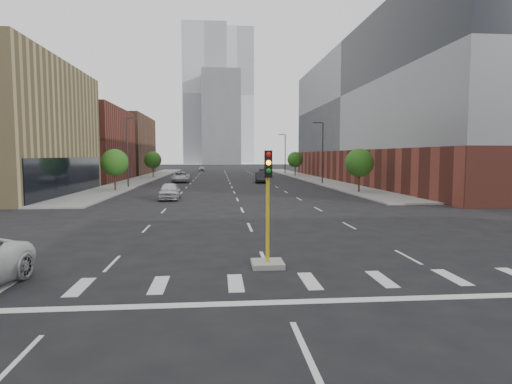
{
  "coord_description": "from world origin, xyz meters",
  "views": [
    {
      "loc": [
        -1.86,
        -6.85,
        4.21
      ],
      "look_at": [
        -0.07,
        13.09,
        2.5
      ],
      "focal_mm": 30.0,
      "sensor_mm": 36.0,
      "label": 1
    }
  ],
  "objects": [
    {
      "name": "streetlight_left",
      "position": [
        -13.41,
        50.0,
        5.01
      ],
      "size": [
        1.6,
        0.22,
        9.07
      ],
      "color": "#2D2D30",
      "rests_on": "ground"
    },
    {
      "name": "sidewalk_right_far",
      "position": [
        15.0,
        74.0,
        0.07
      ],
      "size": [
        5.0,
        92.0,
        0.15
      ],
      "primitive_type": "cube",
      "color": "gray",
      "rests_on": "ground"
    },
    {
      "name": "car_near_left",
      "position": [
        -6.5,
        34.59,
        0.81
      ],
      "size": [
        2.06,
        4.82,
        1.62
      ],
      "primitive_type": "imported",
      "rotation": [
        0.0,
        0.0,
        0.03
      ],
      "color": "silver",
      "rests_on": "ground"
    },
    {
      "name": "tree_left_near",
      "position": [
        -14.0,
        45.0,
        3.39
      ],
      "size": [
        3.2,
        3.2,
        4.85
      ],
      "color": "#382619",
      "rests_on": "ground"
    },
    {
      "name": "tower_right",
      "position": [
        10.0,
        260.0,
        40.0
      ],
      "size": [
        20.0,
        20.0,
        80.0
      ],
      "primitive_type": "cube",
      "color": "#B2B7BC",
      "rests_on": "ground"
    },
    {
      "name": "sidewalk_left_far",
      "position": [
        -15.0,
        74.0,
        0.07
      ],
      "size": [
        5.0,
        92.0,
        0.15
      ],
      "primitive_type": "cube",
      "color": "gray",
      "rests_on": "ground"
    },
    {
      "name": "streetlight_right_a",
      "position": [
        13.41,
        55.0,
        5.01
      ],
      "size": [
        1.6,
        0.22,
        9.07
      ],
      "color": "#2D2D30",
      "rests_on": "ground"
    },
    {
      "name": "building_left_far_b",
      "position": [
        -27.5,
        92.0,
        6.5
      ],
      "size": [
        20.0,
        24.0,
        13.0
      ],
      "primitive_type": "cube",
      "color": "brown",
      "rests_on": "ground"
    },
    {
      "name": "car_distant",
      "position": [
        -6.18,
        109.89,
        0.67
      ],
      "size": [
        1.79,
        4.03,
        1.35
      ],
      "primitive_type": "imported",
      "rotation": [
        0.0,
        0.0,
        0.05
      ],
      "color": "#A8A8AC",
      "rests_on": "ground"
    },
    {
      "name": "building_right_main",
      "position": [
        29.5,
        60.0,
        11.0
      ],
      "size": [
        24.0,
        70.0,
        22.0
      ],
      "color": "brown",
      "rests_on": "ground"
    },
    {
      "name": "car_far_left",
      "position": [
        -7.67,
        61.45,
        0.82
      ],
      "size": [
        2.95,
        6.01,
        1.64
      ],
      "primitive_type": "imported",
      "rotation": [
        0.0,
        0.0,
        0.04
      ],
      "color": "#BBBBBB",
      "rests_on": "ground"
    },
    {
      "name": "car_deep_right",
      "position": [
        7.14,
        76.2,
        0.84
      ],
      "size": [
        2.53,
        5.86,
        1.68
      ],
      "primitive_type": "imported",
      "rotation": [
        0.0,
        0.0,
        -0.03
      ],
      "color": "black",
      "rests_on": "ground"
    },
    {
      "name": "tower_left",
      "position": [
        -8.0,
        220.0,
        35.0
      ],
      "size": [
        22.0,
        22.0,
        70.0
      ],
      "primitive_type": "cube",
      "color": "#B2B7BC",
      "rests_on": "ground"
    },
    {
      "name": "tree_right_far",
      "position": [
        14.0,
        80.0,
        3.39
      ],
      "size": [
        3.2,
        3.2,
        4.85
      ],
      "color": "#382619",
      "rests_on": "ground"
    },
    {
      "name": "building_left_far_a",
      "position": [
        -27.5,
        66.0,
        6.0
      ],
      "size": [
        20.0,
        22.0,
        12.0
      ],
      "primitive_type": "cube",
      "color": "brown",
      "rests_on": "ground"
    },
    {
      "name": "tower_mid",
      "position": [
        0.0,
        200.0,
        22.0
      ],
      "size": [
        18.0,
        18.0,
        44.0
      ],
      "primitive_type": "cube",
      "color": "slate",
      "rests_on": "ground"
    },
    {
      "name": "car_mid_right",
      "position": [
        4.8,
        59.08,
        0.84
      ],
      "size": [
        2.07,
        5.17,
        1.67
      ],
      "primitive_type": "imported",
      "rotation": [
        0.0,
        0.0,
        -0.06
      ],
      "color": "black",
      "rests_on": "ground"
    },
    {
      "name": "tree_right_near",
      "position": [
        14.0,
        40.0,
        3.39
      ],
      "size": [
        3.2,
        3.2,
        4.85
      ],
      "color": "#382619",
      "rests_on": "ground"
    },
    {
      "name": "streetlight_right_b",
      "position": [
        13.41,
        90.0,
        5.01
      ],
      "size": [
        1.6,
        0.22,
        9.07
      ],
      "color": "#2D2D30",
      "rests_on": "ground"
    },
    {
      "name": "median_traffic_signal",
      "position": [
        0.0,
        8.97,
        0.97
      ],
      "size": [
        1.2,
        1.2,
        4.4
      ],
      "color": "#999993",
      "rests_on": "ground"
    },
    {
      "name": "tree_left_far",
      "position": [
        -14.0,
        75.0,
        3.39
      ],
      "size": [
        3.2,
        3.2,
        4.85
      ],
      "color": "#382619",
      "rests_on": "ground"
    }
  ]
}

